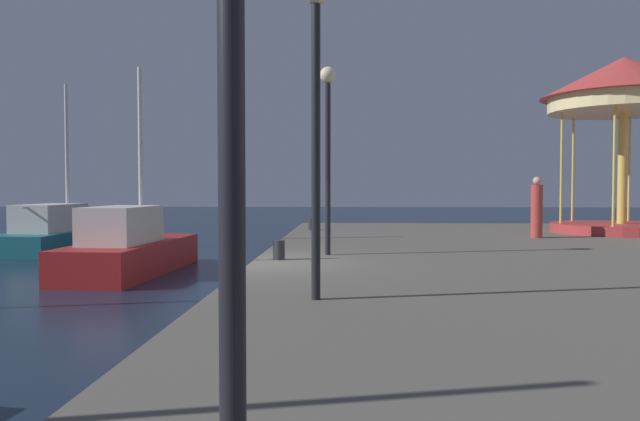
% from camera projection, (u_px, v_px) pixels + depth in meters
% --- Properties ---
extents(ground_plane, '(120.00, 120.00, 0.00)m').
position_uv_depth(ground_plane, '(252.00, 301.00, 12.34)').
color(ground_plane, '#162338').
extents(quay_dock, '(14.76, 27.20, 0.80)m').
position_uv_depth(quay_dock, '(628.00, 284.00, 11.98)').
color(quay_dock, '#5B564F').
rests_on(quay_dock, ground).
extents(sailboat_teal, '(2.33, 6.75, 6.16)m').
position_uv_depth(sailboat_teal, '(59.00, 233.00, 22.61)').
color(sailboat_teal, '#19606B').
rests_on(sailboat_teal, ground).
extents(sailboat_red, '(2.22, 5.71, 5.60)m').
position_uv_depth(sailboat_red, '(129.00, 249.00, 16.24)').
color(sailboat_red, maroon).
rests_on(sailboat_red, ground).
extents(carousel, '(5.22, 5.22, 5.74)m').
position_uv_depth(carousel, '(623.00, 100.00, 20.04)').
color(carousel, '#B23333').
rests_on(carousel, quay_dock).
extents(lamp_post_mid_promenade, '(0.36, 0.36, 4.23)m').
position_uv_depth(lamp_post_mid_promenade, '(316.00, 80.00, 8.05)').
color(lamp_post_mid_promenade, black).
rests_on(lamp_post_mid_promenade, quay_dock).
extents(lamp_post_far_end, '(0.36, 0.36, 4.13)m').
position_uv_depth(lamp_post_far_end, '(328.00, 126.00, 13.49)').
color(lamp_post_far_end, black).
rests_on(lamp_post_far_end, quay_dock).
extents(bollard_north, '(0.24, 0.24, 0.40)m').
position_uv_depth(bollard_north, '(279.00, 250.00, 12.66)').
color(bollard_north, '#2D2D33').
rests_on(bollard_north, quay_dock).
extents(bollard_center, '(0.24, 0.24, 0.40)m').
position_uv_depth(bollard_center, '(312.00, 224.00, 21.44)').
color(bollard_center, '#2D2D33').
rests_on(bollard_center, quay_dock).
extents(person_by_the_water, '(0.34, 0.34, 1.80)m').
position_uv_depth(person_by_the_water, '(537.00, 209.00, 18.14)').
color(person_by_the_water, '#B23833').
rests_on(person_by_the_water, quay_dock).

